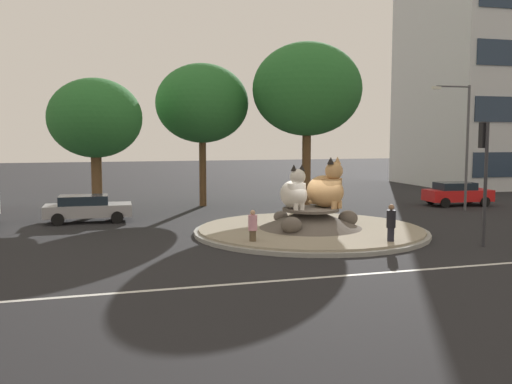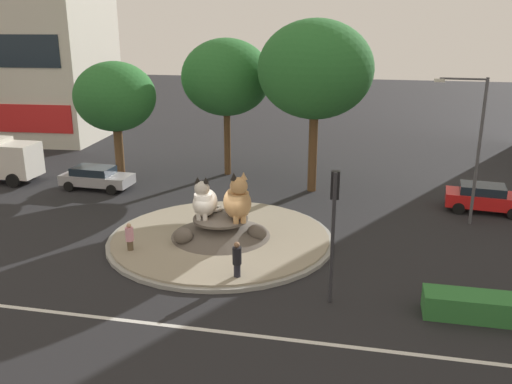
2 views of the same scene
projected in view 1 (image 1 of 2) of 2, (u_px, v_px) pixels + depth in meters
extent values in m
plane|color=black|center=(310.00, 233.00, 26.48)|extent=(160.00, 160.00, 0.00)
cube|color=silver|center=(398.00, 271.00, 19.00)|extent=(112.00, 0.20, 0.01)
cylinder|color=gray|center=(310.00, 231.00, 26.47)|extent=(10.92, 10.92, 0.18)
cylinder|color=gray|center=(310.00, 229.00, 26.46)|extent=(10.48, 10.48, 0.09)
cone|color=#564F47|center=(310.00, 218.00, 26.41)|extent=(4.80, 4.80, 0.92)
cylinder|color=#564F47|center=(311.00, 209.00, 26.37)|extent=(2.64, 2.64, 0.12)
ellipsoid|color=#564F47|center=(348.00, 218.00, 26.76)|extent=(0.97, 0.70, 0.78)
ellipsoid|color=#564F47|center=(281.00, 217.00, 27.97)|extent=(0.72, 0.78, 0.58)
ellipsoid|color=#564F47|center=(291.00, 225.00, 24.73)|extent=(0.94, 0.89, 0.75)
ellipsoid|color=silver|center=(294.00, 194.00, 26.22)|extent=(1.20, 1.83, 1.31)
cylinder|color=silver|center=(297.00, 192.00, 25.86)|extent=(0.88, 0.88, 0.82)
sphere|color=silver|center=(298.00, 177.00, 25.67)|extent=(0.72, 0.72, 0.72)
torus|color=silver|center=(293.00, 204.00, 27.05)|extent=(0.87, 0.87, 0.16)
cone|color=black|center=(302.00, 168.00, 25.69)|extent=(0.30, 0.30, 0.29)
cone|color=black|center=(294.00, 168.00, 25.56)|extent=(0.30, 0.30, 0.29)
cylinder|color=silver|center=(302.00, 206.00, 25.69)|extent=(0.23, 0.23, 0.33)
cylinder|color=silver|center=(296.00, 207.00, 25.60)|extent=(0.23, 0.23, 0.33)
ellipsoid|color=tan|center=(325.00, 191.00, 26.68)|extent=(2.01, 2.42, 1.51)
cylinder|color=tan|center=(331.00, 188.00, 26.34)|extent=(1.28, 1.28, 0.94)
sphere|color=tan|center=(334.00, 171.00, 26.14)|extent=(0.83, 0.83, 0.83)
torus|color=tan|center=(317.00, 202.00, 27.61)|extent=(1.21, 1.21, 0.19)
cone|color=tan|center=(338.00, 160.00, 26.24)|extent=(0.44, 0.44, 0.34)
cone|color=black|center=(331.00, 161.00, 25.95)|extent=(0.44, 0.44, 0.34)
cylinder|color=tan|center=(339.00, 204.00, 26.25)|extent=(0.26, 0.26, 0.38)
cylinder|color=tan|center=(334.00, 205.00, 26.04)|extent=(0.26, 0.26, 0.38)
cylinder|color=#2D2D33|center=(485.00, 185.00, 23.10)|extent=(0.14, 0.14, 5.11)
cube|color=black|center=(484.00, 135.00, 23.11)|extent=(0.33, 0.25, 1.05)
sphere|color=#360606|center=(482.00, 128.00, 23.15)|extent=(0.18, 0.18, 0.18)
sphere|color=#392706|center=(482.00, 135.00, 23.18)|extent=(0.18, 0.18, 0.18)
sphere|color=green|center=(482.00, 143.00, 23.21)|extent=(0.18, 0.18, 0.18)
cylinder|color=brown|center=(203.00, 173.00, 36.72)|extent=(0.45, 0.45, 4.27)
ellipsoid|color=#286B2D|center=(202.00, 103.00, 36.27)|extent=(5.97, 5.97, 5.08)
cylinder|color=brown|center=(306.00, 171.00, 35.90)|extent=(0.55, 0.55, 4.74)
ellipsoid|color=#286B2D|center=(307.00, 89.00, 35.40)|extent=(6.87, 6.87, 5.84)
cylinder|color=brown|center=(97.00, 186.00, 32.16)|extent=(0.59, 0.59, 3.46)
ellipsoid|color=#286B2D|center=(95.00, 118.00, 31.78)|extent=(5.26, 5.26, 4.47)
cylinder|color=#4C4C51|center=(467.00, 148.00, 34.28)|extent=(0.16, 0.16, 7.60)
cylinder|color=#4C4C51|center=(453.00, 86.00, 33.65)|extent=(2.23, 0.20, 0.10)
cube|color=silver|center=(436.00, 88.00, 33.39)|extent=(0.50, 0.24, 0.16)
cylinder|color=black|center=(391.00, 238.00, 23.01)|extent=(0.28, 0.28, 0.83)
cylinder|color=black|center=(391.00, 219.00, 22.93)|extent=(0.37, 0.37, 0.72)
sphere|color=#936B4C|center=(391.00, 207.00, 22.88)|extent=(0.24, 0.24, 0.24)
cylinder|color=brown|center=(253.00, 239.00, 23.02)|extent=(0.28, 0.28, 0.72)
cylinder|color=pink|center=(253.00, 223.00, 22.95)|extent=(0.37, 0.37, 0.63)
sphere|color=tan|center=(253.00, 212.00, 22.91)|extent=(0.21, 0.21, 0.21)
cube|color=red|center=(458.00, 195.00, 37.06)|extent=(4.41, 2.32, 0.74)
cube|color=#19232D|center=(455.00, 186.00, 36.97)|extent=(2.53, 1.89, 0.47)
cylinder|color=black|center=(469.00, 199.00, 38.26)|extent=(0.66, 0.29, 0.64)
cylinder|color=black|center=(485.00, 202.00, 36.44)|extent=(0.66, 0.29, 0.64)
cylinder|color=black|center=(431.00, 200.00, 37.76)|extent=(0.66, 0.29, 0.64)
cylinder|color=black|center=(445.00, 203.00, 35.94)|extent=(0.66, 0.29, 0.64)
cube|color=#99999E|center=(88.00, 210.00, 29.91)|extent=(4.53, 2.01, 0.63)
cube|color=#19232D|center=(84.00, 200.00, 29.80)|extent=(2.56, 1.71, 0.48)
cylinder|color=black|center=(117.00, 213.00, 31.19)|extent=(0.65, 0.24, 0.64)
cylinder|color=black|center=(117.00, 217.00, 29.42)|extent=(0.65, 0.24, 0.64)
cylinder|color=black|center=(61.00, 215.00, 30.46)|extent=(0.65, 0.24, 0.64)
cylinder|color=black|center=(58.00, 220.00, 28.69)|extent=(0.65, 0.24, 0.64)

